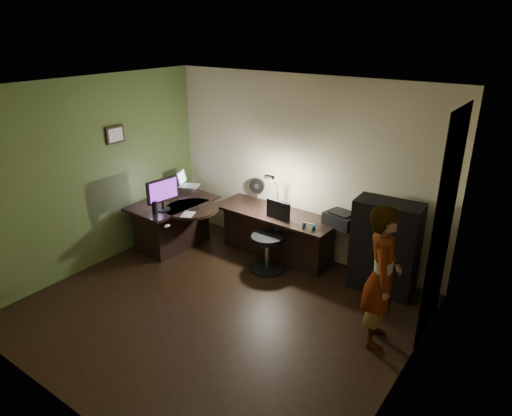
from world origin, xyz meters
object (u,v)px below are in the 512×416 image
Objects in this scene: person at (382,277)px; desk_left at (174,224)px; desk_right at (275,234)px; office_chair at (268,238)px; monitor at (162,199)px; cabinet at (385,247)px.

desk_left is at bearing 63.80° from person.
desk_right is at bearing 26.27° from desk_left.
person is at bearing -10.90° from office_chair.
monitor is (-1.35, -0.97, 0.58)m from desk_right.
cabinet reaches higher than monitor.
cabinet reaches higher than desk_right.
desk_right is 1.76m from monitor.
desk_left is 0.81× the size of person.
cabinet is (3.17, 0.69, 0.25)m from desk_left.
office_chair is at bearing 11.57° from desk_left.
office_chair is at bearing -69.43° from desk_right.
monitor is at bearing 68.88° from person.
person reaches higher than desk_left.
desk_left is 3.25m from cabinet.
cabinet is (1.69, 0.03, 0.27)m from desk_right.
desk_right is at bearing 43.35° from monitor.
monitor is at bearing -65.60° from desk_left.
office_chair is 0.61× the size of person.
office_chair is at bearing 51.44° from person.
cabinet is at bearing 3.00° from desk_right.
person is (0.35, -1.07, 0.19)m from cabinet.
cabinet is at bearing 26.01° from monitor.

